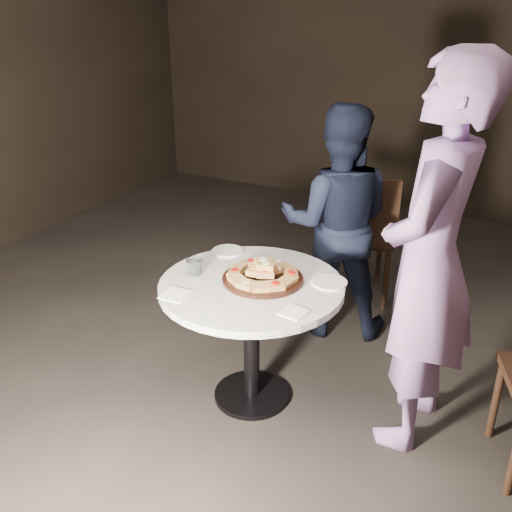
# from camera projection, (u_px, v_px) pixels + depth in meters

# --- Properties ---
(floor) EXTENTS (7.00, 7.00, 0.00)m
(floor) POSITION_uv_depth(u_px,v_px,m) (259.00, 390.00, 3.24)
(floor) COLOR black
(floor) RESTS_ON ground
(table) EXTENTS (1.10, 1.10, 0.71)m
(table) POSITION_uv_depth(u_px,v_px,m) (252.00, 306.00, 2.95)
(table) COLOR black
(table) RESTS_ON ground
(serving_board) EXTENTS (0.52, 0.52, 0.02)m
(serving_board) POSITION_uv_depth(u_px,v_px,m) (263.00, 279.00, 2.92)
(serving_board) COLOR black
(serving_board) RESTS_ON table
(focaccia_pile) EXTENTS (0.36, 0.37, 0.10)m
(focaccia_pile) POSITION_uv_depth(u_px,v_px,m) (264.00, 272.00, 2.90)
(focaccia_pile) COLOR #A97941
(focaccia_pile) RESTS_ON serving_board
(plate_left) EXTENTS (0.21, 0.21, 0.01)m
(plate_left) POSITION_uv_depth(u_px,v_px,m) (228.00, 251.00, 3.25)
(plate_left) COLOR white
(plate_left) RESTS_ON table
(plate_right) EXTENTS (0.22, 0.22, 0.01)m
(plate_right) POSITION_uv_depth(u_px,v_px,m) (329.00, 282.00, 2.89)
(plate_right) COLOR white
(plate_right) RESTS_ON table
(water_glass) EXTENTS (0.12, 0.12, 0.08)m
(water_glass) POSITION_uv_depth(u_px,v_px,m) (195.00, 267.00, 2.97)
(water_glass) COLOR silver
(water_glass) RESTS_ON table
(napkin_near) EXTENTS (0.14, 0.14, 0.01)m
(napkin_near) POSITION_uv_depth(u_px,v_px,m) (176.00, 295.00, 2.77)
(napkin_near) COLOR white
(napkin_near) RESTS_ON table
(napkin_far) EXTENTS (0.13, 0.13, 0.01)m
(napkin_far) POSITION_uv_depth(u_px,v_px,m) (294.00, 312.00, 2.61)
(napkin_far) COLOR white
(napkin_far) RESTS_ON table
(chair_far) EXTENTS (0.60, 0.61, 0.96)m
(chair_far) POSITION_uv_depth(u_px,v_px,m) (360.00, 231.00, 3.96)
(chair_far) COLOR black
(chair_far) RESTS_ON ground
(diner_navy) EXTENTS (0.87, 0.77, 1.49)m
(diner_navy) POSITION_uv_depth(u_px,v_px,m) (336.00, 223.00, 3.58)
(diner_navy) COLOR black
(diner_navy) RESTS_ON ground
(diner_teal) EXTENTS (0.48, 0.70, 1.87)m
(diner_teal) POSITION_uv_depth(u_px,v_px,m) (429.00, 263.00, 2.58)
(diner_teal) COLOR #866BA7
(diner_teal) RESTS_ON ground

